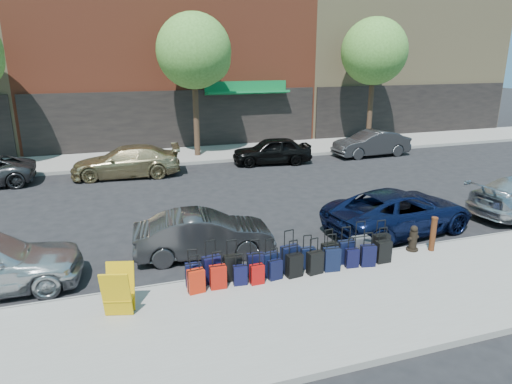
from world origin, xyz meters
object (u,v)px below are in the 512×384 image
object	(u,v)px
bollard	(433,233)
tree_center	(197,53)
car_near_1	(204,234)
car_far_2	(272,151)
fire_hydrant	(413,239)
car_far_1	(126,162)
display_rack	(118,291)
car_far_3	(371,143)
suitcase_front_5	(290,259)
car_near_2	(399,211)
tree_right	(376,53)

from	to	relation	value
bollard	tree_center	bearing A→B (deg)	103.73
car_near_1	car_far_2	xyz separation A→B (m)	(5.62, 9.83, 0.05)
fire_hydrant	car_near_1	world-z (taller)	car_near_1
tree_center	car_near_1	world-z (taller)	tree_center
fire_hydrant	car_far_2	xyz separation A→B (m)	(0.15, 11.64, 0.19)
bollard	car_near_1	distance (m)	6.29
bollard	car_far_1	world-z (taller)	car_far_1
car_near_1	display_rack	bearing A→B (deg)	142.93
fire_hydrant	car_far_3	xyz separation A→B (m)	(5.95, 11.66, 0.21)
car_far_1	car_far_2	world-z (taller)	car_far_1
display_rack	car_far_1	size ratio (longest dim) A/B	0.22
fire_hydrant	car_far_1	size ratio (longest dim) A/B	0.15
car_far_2	tree_center	bearing A→B (deg)	-121.48
suitcase_front_5	fire_hydrant	world-z (taller)	suitcase_front_5
fire_hydrant	car_near_2	world-z (taller)	car_near_2
suitcase_front_5	bollard	world-z (taller)	suitcase_front_5
tree_center	tree_right	size ratio (longest dim) A/B	1.00
suitcase_front_5	car_far_1	world-z (taller)	car_far_1
car_far_1	bollard	bearing A→B (deg)	38.44
fire_hydrant	display_rack	bearing A→B (deg)	173.33
car_far_1	car_far_2	xyz separation A→B (m)	(7.16, 0.32, -0.02)
car_near_2	car_far_1	size ratio (longest dim) A/B	1.01
bollard	car_near_2	distance (m)	1.82
car_near_1	car_near_2	world-z (taller)	car_near_2
display_rack	car_near_1	bearing A→B (deg)	63.23
fire_hydrant	car_near_1	bearing A→B (deg)	149.31
bollard	car_far_1	bearing A→B (deg)	123.11
tree_right	car_far_2	bearing A→B (deg)	-160.70
tree_right	fire_hydrant	bearing A→B (deg)	-117.78
car_far_1	suitcase_front_5	bearing A→B (deg)	21.42
car_near_2	fire_hydrant	bearing A→B (deg)	149.20
tree_right	suitcase_front_5	bearing A→B (deg)	-128.03
tree_right	car_near_2	xyz separation A→B (m)	(-6.79, -12.57, -4.74)
car_far_1	car_far_2	distance (m)	7.16
bollard	car_far_3	distance (m)	13.03
suitcase_front_5	car_far_2	distance (m)	12.36
display_rack	car_far_3	world-z (taller)	car_far_3
car_near_1	car_far_3	bearing A→B (deg)	-44.06
tree_right	car_far_1	size ratio (longest dim) A/B	1.51
suitcase_front_5	car_near_1	distance (m)	2.61
tree_right	car_near_2	world-z (taller)	tree_right
display_rack	fire_hydrant	bearing A→B (deg)	21.15
suitcase_front_5	fire_hydrant	xyz separation A→B (m)	(3.71, 0.10, -0.00)
suitcase_front_5	fire_hydrant	bearing A→B (deg)	-7.44
car_far_1	car_near_1	bearing A→B (deg)	14.49
tree_center	tree_right	xyz separation A→B (m)	(10.50, 0.00, 0.00)
display_rack	suitcase_front_5	bearing A→B (deg)	24.80
fire_hydrant	car_far_2	size ratio (longest dim) A/B	0.18
car_near_1	car_far_2	world-z (taller)	car_far_2
bollard	car_far_3	bearing A→B (deg)	65.26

